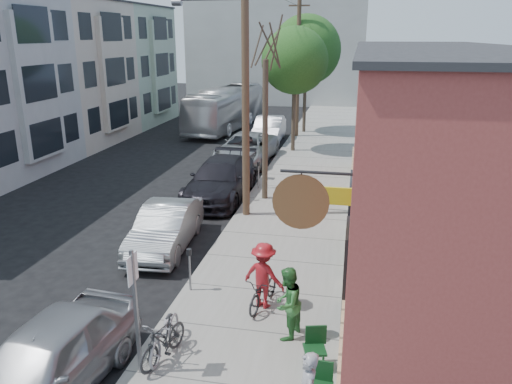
% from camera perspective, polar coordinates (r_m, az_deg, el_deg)
% --- Properties ---
extents(ground, '(120.00, 120.00, 0.00)m').
position_cam_1_polar(ground, '(15.49, -15.03, -9.78)').
color(ground, black).
extents(sidewalk, '(4.50, 58.00, 0.15)m').
position_cam_1_polar(sidewalk, '(24.32, 5.60, 1.05)').
color(sidewalk, gray).
rests_on(sidewalk, ground).
extents(cafe_building, '(6.60, 20.20, 6.61)m').
position_cam_1_polar(cafe_building, '(17.77, 19.24, 4.71)').
color(cafe_building, '#9A3F39').
rests_on(cafe_building, ground).
extents(apartment_row, '(6.30, 32.00, 9.00)m').
position_cam_1_polar(apartment_row, '(32.09, -24.08, 11.70)').
color(apartment_row, '#A2B69A').
rests_on(apartment_row, ground).
extents(end_cap_building, '(18.00, 8.00, 12.00)m').
position_cam_1_polar(end_cap_building, '(54.89, 2.56, 16.56)').
color(end_cap_building, '#ADAEA9').
rests_on(end_cap_building, ground).
extents(sign_post, '(0.07, 0.45, 2.80)m').
position_cam_1_polar(sign_post, '(10.56, -13.64, -12.03)').
color(sign_post, slate).
rests_on(sign_post, sidewalk).
extents(parking_meter_near, '(0.14, 0.14, 1.24)m').
position_cam_1_polar(parking_meter_near, '(13.92, -7.61, -8.01)').
color(parking_meter_near, slate).
rests_on(parking_meter_near, sidewalk).
extents(parking_meter_far, '(0.14, 0.14, 1.24)m').
position_cam_1_polar(parking_meter_far, '(22.90, 0.28, 2.45)').
color(parking_meter_far, slate).
rests_on(parking_meter_far, sidewalk).
extents(utility_pole_near, '(3.57, 0.28, 10.00)m').
position_cam_1_polar(utility_pole_near, '(18.68, -1.40, 12.81)').
color(utility_pole_near, '#503A28').
rests_on(utility_pole_near, sidewalk).
extents(utility_pole_far, '(1.80, 0.28, 10.00)m').
position_cam_1_polar(utility_pole_far, '(34.80, 4.83, 14.86)').
color(utility_pole_far, '#503A28').
rests_on(utility_pole_far, sidewalk).
extents(tree_bare, '(0.24, 0.24, 5.86)m').
position_cam_1_polar(tree_bare, '(21.02, 1.05, 6.94)').
color(tree_bare, '#44392C').
rests_on(tree_bare, sidewalk).
extents(tree_leafy_mid, '(3.91, 3.91, 7.31)m').
position_cam_1_polar(tree_leafy_mid, '(30.14, 4.45, 14.73)').
color(tree_leafy_mid, '#44392C').
rests_on(tree_leafy_mid, sidewalk).
extents(tree_leafy_far, '(4.86, 4.86, 8.20)m').
position_cam_1_polar(tree_leafy_far, '(36.41, 5.75, 15.85)').
color(tree_leafy_far, '#44392C').
rests_on(tree_leafy_far, sidewalk).
extents(patio_chair_a, '(0.61, 0.61, 0.88)m').
position_cam_1_polar(patio_chair_a, '(11.15, 6.72, -17.41)').
color(patio_chair_a, '#0F3718').
rests_on(patio_chair_a, sidewalk).
extents(patron_green, '(0.89, 1.01, 1.76)m').
position_cam_1_polar(patron_green, '(11.82, 3.59, -12.58)').
color(patron_green, '#2C7031').
rests_on(patron_green, sidewalk).
extents(cyclist, '(1.30, 1.00, 1.78)m').
position_cam_1_polar(cyclist, '(13.01, 0.88, -9.49)').
color(cyclist, maroon).
rests_on(cyclist, sidewalk).
extents(cyclist_bike, '(0.94, 1.77, 0.89)m').
position_cam_1_polar(cyclist_bike, '(13.22, 0.87, -11.21)').
color(cyclist_bike, black).
rests_on(cyclist_bike, sidewalk).
extents(parked_bike_a, '(0.85, 1.68, 0.97)m').
position_cam_1_polar(parked_bike_a, '(11.44, -10.57, -16.31)').
color(parked_bike_a, black).
rests_on(parked_bike_a, sidewalk).
extents(parked_bike_b, '(0.65, 1.76, 0.92)m').
position_cam_1_polar(parked_bike_b, '(11.70, -10.36, -15.61)').
color(parked_bike_b, gray).
rests_on(parked_bike_b, sidewalk).
extents(car_0, '(2.34, 4.91, 1.62)m').
position_cam_1_polar(car_0, '(11.14, -22.88, -17.49)').
color(car_0, '#93949A').
rests_on(car_0, ground).
extents(car_1, '(1.94, 4.67, 1.50)m').
position_cam_1_polar(car_1, '(17.09, -10.31, -4.02)').
color(car_1, '#939799').
rests_on(car_1, ground).
extents(car_2, '(2.45, 5.91, 1.71)m').
position_cam_1_polar(car_2, '(22.08, -4.04, 1.48)').
color(car_2, black).
rests_on(car_2, ground).
extents(car_3, '(3.02, 6.04, 1.64)m').
position_cam_1_polar(car_3, '(28.17, -1.15, 4.99)').
color(car_3, gray).
rests_on(car_3, ground).
extents(car_4, '(1.95, 5.14, 1.67)m').
position_cam_1_polar(car_4, '(33.88, 1.50, 7.16)').
color(car_4, '#B4B4BC').
rests_on(car_4, ground).
extents(bus, '(3.64, 11.57, 3.17)m').
position_cam_1_polar(bus, '(38.64, -3.43, 9.55)').
color(bus, silver).
rests_on(bus, ground).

